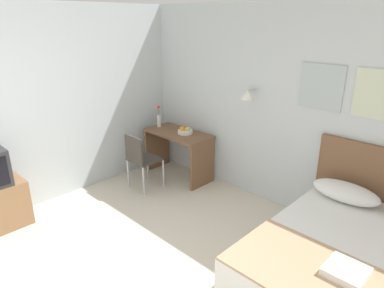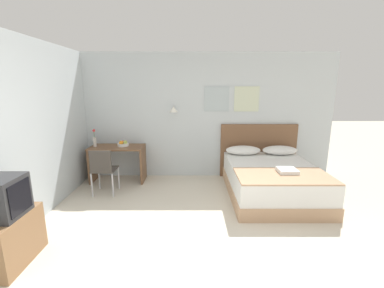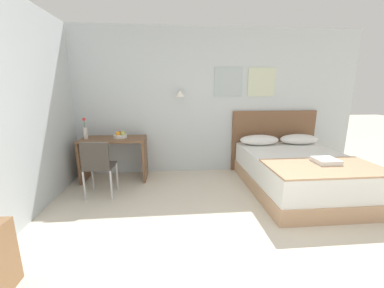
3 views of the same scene
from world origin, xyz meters
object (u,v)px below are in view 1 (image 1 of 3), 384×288
at_px(desk_chair, 140,157).
at_px(throw_blanket, 324,278).
at_px(folded_towel_near_foot, 346,271).
at_px(desk, 178,146).
at_px(fruit_bowl, 185,131).
at_px(pillow_left, 345,192).
at_px(flower_vase, 159,119).
at_px(bed, 348,272).

bearing_deg(desk_chair, throw_blanket, -11.10).
distance_m(folded_towel_near_foot, desk, 3.33).
height_order(desk_chair, fruit_bowl, fruit_bowl).
bearing_deg(fruit_bowl, desk_chair, -103.57).
bearing_deg(desk, throw_blanket, -23.78).
bearing_deg(pillow_left, desk, -179.49).
bearing_deg(fruit_bowl, desk, -162.68).
bearing_deg(desk_chair, desk, 84.99).
xyz_separation_m(pillow_left, desk, (-2.62, -0.02, -0.15)).
xyz_separation_m(pillow_left, flower_vase, (-3.07, -0.03, 0.22)).
bearing_deg(bed, desk, 166.12).
height_order(bed, fruit_bowl, fruit_bowl).
bearing_deg(throw_blanket, fruit_bowl, 154.73).
height_order(bed, pillow_left, pillow_left).
bearing_deg(desk, bed, -13.88).
bearing_deg(flower_vase, bed, -11.96).
bearing_deg(pillow_left, bed, -63.45).
xyz_separation_m(bed, fruit_bowl, (-2.88, 0.78, 0.51)).
distance_m(bed, folded_towel_near_foot, 0.57).
relative_size(bed, desk, 1.83).
relative_size(fruit_bowl, flower_vase, 0.63).
xyz_separation_m(desk, desk_chair, (-0.06, -0.72, 0.00)).
height_order(desk, flower_vase, flower_vase).
bearing_deg(fruit_bowl, folded_towel_near_foot, -22.24).
xyz_separation_m(bed, desk, (-3.00, 0.74, 0.23)).
height_order(folded_towel_near_foot, flower_vase, flower_vase).
xyz_separation_m(folded_towel_near_foot, desk_chair, (-3.17, 0.46, -0.11)).
height_order(bed, flower_vase, flower_vase).
bearing_deg(throw_blanket, folded_towel_near_foot, 53.92).
xyz_separation_m(folded_towel_near_foot, desk, (-3.11, 1.18, -0.11)).
bearing_deg(desk_chair, pillow_left, 15.52).
bearing_deg(flower_vase, folded_towel_near_foot, -18.26).
xyz_separation_m(fruit_bowl, flower_vase, (-0.57, -0.05, 0.09)).
bearing_deg(pillow_left, desk_chair, -164.48).
xyz_separation_m(bed, pillow_left, (-0.38, 0.77, 0.38)).
bearing_deg(folded_towel_near_foot, desk_chair, 171.72).
bearing_deg(folded_towel_near_foot, desk, 159.14).
relative_size(pillow_left, desk_chair, 0.83).
relative_size(bed, throw_blanket, 1.35).
bearing_deg(bed, pillow_left, 116.55).
distance_m(bed, fruit_bowl, 3.03).
bearing_deg(desk_chair, folded_towel_near_foot, -8.28).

